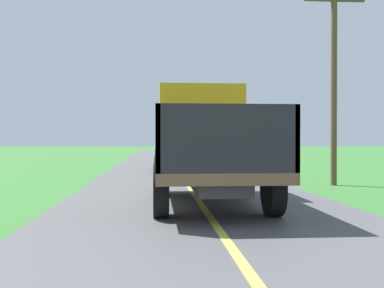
# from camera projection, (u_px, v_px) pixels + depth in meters

# --- Properties ---
(banana_truck_near) EXTENTS (2.38, 5.82, 2.80)m
(banana_truck_near) POSITION_uv_depth(u_px,v_px,m) (204.00, 142.00, 10.92)
(banana_truck_near) COLOR #2D2D30
(banana_truck_near) RESTS_ON road_surface
(banana_truck_far) EXTENTS (2.38, 5.81, 2.80)m
(banana_truck_far) POSITION_uv_depth(u_px,v_px,m) (181.00, 141.00, 21.16)
(banana_truck_far) COLOR #2D2D30
(banana_truck_far) RESTS_ON road_surface
(utility_pole_roadside) EXTENTS (2.04, 0.20, 6.54)m
(utility_pole_roadside) POSITION_uv_depth(u_px,v_px,m) (334.00, 78.00, 15.21)
(utility_pole_roadside) COLOR brown
(utility_pole_roadside) RESTS_ON ground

